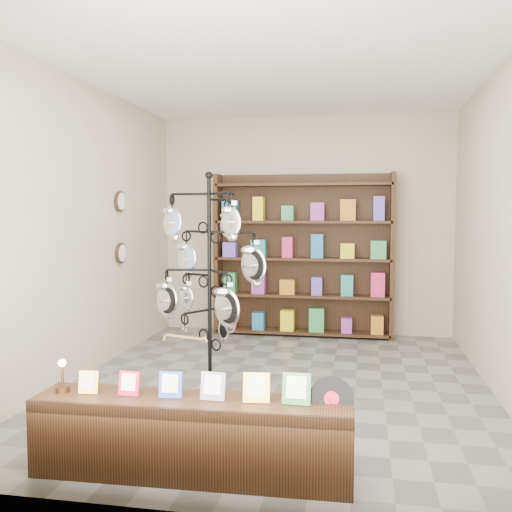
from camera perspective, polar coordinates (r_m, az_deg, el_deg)
The scene contains 6 objects.
ground at distance 5.71m, azimuth 2.22°, elevation -12.59°, with size 5.00×5.00×0.00m, color slate.
room_envelope at distance 5.48m, azimuth 2.27°, elevation 6.29°, with size 5.00×5.00×5.00m.
display_tree at distance 4.94m, azimuth -4.69°, elevation -1.45°, with size 1.10×1.10×2.02m.
front_shelf at distance 3.79m, azimuth -6.40°, elevation -17.50°, with size 2.02×0.47×0.71m.
back_shelving at distance 7.78m, azimuth 4.72°, elevation -0.42°, with size 2.42×0.36×2.20m.
wall_clocks at distance 6.81m, azimuth -13.38°, elevation 2.80°, with size 0.03×0.24×0.84m.
Camera 1 is at (0.80, -5.42, 1.64)m, focal length 40.00 mm.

